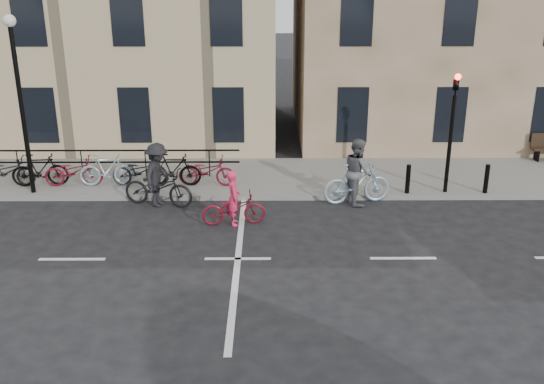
{
  "coord_description": "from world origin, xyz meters",
  "views": [
    {
      "loc": [
        0.74,
        -13.2,
        6.46
      ],
      "look_at": [
        0.84,
        1.71,
        1.1
      ],
      "focal_mm": 40.0,
      "sensor_mm": 36.0,
      "label": 1
    }
  ],
  "objects_px": {
    "cyclist_grey": "(357,177)",
    "cyclist_dark": "(158,181)",
    "cyclist_pink": "(234,206)",
    "lamp_post": "(18,84)",
    "traffic_light": "(452,119)"
  },
  "relations": [
    {
      "from": "cyclist_dark",
      "to": "cyclist_pink",
      "type": "bearing_deg",
      "value": -106.96
    },
    {
      "from": "cyclist_pink",
      "to": "cyclist_grey",
      "type": "height_order",
      "value": "cyclist_grey"
    },
    {
      "from": "lamp_post",
      "to": "traffic_light",
      "type": "bearing_deg",
      "value": -0.27
    },
    {
      "from": "cyclist_grey",
      "to": "cyclist_dark",
      "type": "relative_size",
      "value": 0.94
    },
    {
      "from": "cyclist_pink",
      "to": "cyclist_grey",
      "type": "relative_size",
      "value": 0.84
    },
    {
      "from": "cyclist_pink",
      "to": "cyclist_grey",
      "type": "xyz_separation_m",
      "value": [
        3.59,
        1.62,
        0.27
      ]
    },
    {
      "from": "lamp_post",
      "to": "cyclist_pink",
      "type": "xyz_separation_m",
      "value": [
        6.3,
        -2.22,
        -2.95
      ]
    },
    {
      "from": "cyclist_dark",
      "to": "lamp_post",
      "type": "bearing_deg",
      "value": 94.16
    },
    {
      "from": "lamp_post",
      "to": "cyclist_pink",
      "type": "relative_size",
      "value": 2.94
    },
    {
      "from": "cyclist_pink",
      "to": "cyclist_dark",
      "type": "relative_size",
      "value": 0.79
    },
    {
      "from": "cyclist_grey",
      "to": "cyclist_dark",
      "type": "xyz_separation_m",
      "value": [
        -5.88,
        -0.18,
        -0.05
      ]
    },
    {
      "from": "traffic_light",
      "to": "cyclist_grey",
      "type": "bearing_deg",
      "value": -169.14
    },
    {
      "from": "lamp_post",
      "to": "cyclist_grey",
      "type": "relative_size",
      "value": 2.48
    },
    {
      "from": "cyclist_grey",
      "to": "cyclist_dark",
      "type": "height_order",
      "value": "cyclist_grey"
    },
    {
      "from": "lamp_post",
      "to": "cyclist_dark",
      "type": "distance_m",
      "value": 4.91
    }
  ]
}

